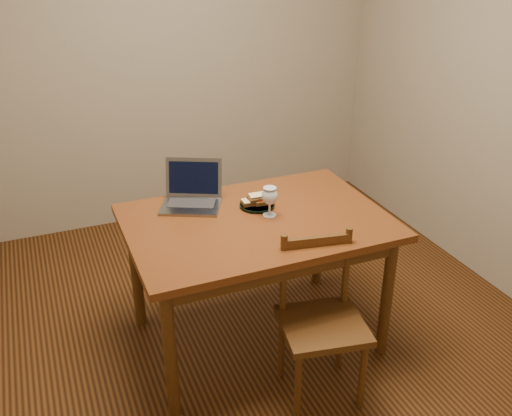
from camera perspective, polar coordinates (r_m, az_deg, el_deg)
name	(u,v)px	position (r m, az deg, el deg)	size (l,w,h in m)	color
floor	(250,328)	(3.34, -0.64, -11.91)	(3.20, 3.20, 0.02)	black
back_wall	(164,47)	(4.24, -9.17, 15.64)	(3.20, 0.02, 2.60)	gray
front_wall	(498,280)	(1.49, 23.01, -6.68)	(3.20, 0.02, 2.60)	gray
right_wall	(511,75)	(3.63, 24.11, 12.01)	(0.02, 3.20, 2.60)	gray
table	(257,234)	(2.91, 0.07, -2.61)	(1.30, 0.90, 0.74)	#54270E
chair	(322,314)	(2.71, 6.59, -10.44)	(0.44, 0.43, 0.41)	#3E230C
plate	(257,205)	(2.99, 0.12, 0.28)	(0.18, 0.18, 0.02)	black
sandwich_cheese	(251,202)	(2.98, -0.50, 0.65)	(0.10, 0.06, 0.03)	#381E0C
sandwich_tomato	(264,201)	(2.98, 0.81, 0.73)	(0.10, 0.06, 0.03)	#381E0C
sandwich_top	(257,197)	(2.97, 0.09, 1.07)	(0.09, 0.06, 0.03)	#381E0C
milk_glass	(270,202)	(2.86, 1.37, 0.64)	(0.08, 0.08, 0.16)	white
laptop	(192,192)	(3.03, -6.41, 1.55)	(0.39, 0.38, 0.22)	slate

